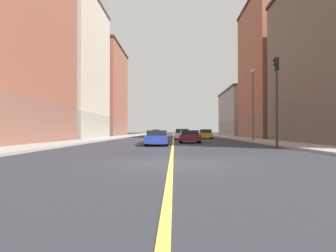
{
  "coord_description": "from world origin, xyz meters",
  "views": [
    {
      "loc": [
        0.12,
        -12.12,
        1.2
      ],
      "look_at": [
        -0.69,
        31.49,
        1.77
      ],
      "focal_mm": 36.21,
      "sensor_mm": 36.0,
      "label": 1
    }
  ],
  "objects_px": {
    "car_silver": "(180,133)",
    "car_orange": "(156,133)",
    "street_lamp_left_near": "(253,97)",
    "car_maroon": "(189,137)",
    "building_left_mid": "(278,70)",
    "building_right_distant": "(101,92)",
    "car_green": "(181,133)",
    "car_yellow": "(205,134)",
    "traffic_light_left_near": "(276,90)",
    "car_white": "(182,134)",
    "building_right_midblock": "(68,68)",
    "car_blue": "(157,138)",
    "building_left_far": "(246,113)"
  },
  "relations": [
    {
      "from": "car_silver",
      "to": "car_orange",
      "type": "distance_m",
      "value": 8.24
    },
    {
      "from": "street_lamp_left_near",
      "to": "car_maroon",
      "type": "distance_m",
      "value": 8.39
    },
    {
      "from": "car_maroon",
      "to": "building_left_mid",
      "type": "bearing_deg",
      "value": 51.78
    },
    {
      "from": "building_right_distant",
      "to": "street_lamp_left_near",
      "type": "relative_size",
      "value": 2.61
    },
    {
      "from": "car_maroon",
      "to": "car_green",
      "type": "bearing_deg",
      "value": 90.5
    },
    {
      "from": "car_yellow",
      "to": "car_silver",
      "type": "bearing_deg",
      "value": 97.19
    },
    {
      "from": "car_silver",
      "to": "car_green",
      "type": "bearing_deg",
      "value": -89.9
    },
    {
      "from": "car_yellow",
      "to": "traffic_light_left_near",
      "type": "bearing_deg",
      "value": -83.91
    },
    {
      "from": "street_lamp_left_near",
      "to": "car_green",
      "type": "bearing_deg",
      "value": 104.18
    },
    {
      "from": "car_white",
      "to": "building_right_midblock",
      "type": "bearing_deg",
      "value": 162.95
    },
    {
      "from": "car_maroon",
      "to": "building_right_distant",
      "type": "bearing_deg",
      "value": 113.79
    },
    {
      "from": "car_maroon",
      "to": "car_silver",
      "type": "relative_size",
      "value": 0.89
    },
    {
      "from": "car_orange",
      "to": "car_blue",
      "type": "distance_m",
      "value": 55.54
    },
    {
      "from": "building_left_far",
      "to": "car_silver",
      "type": "bearing_deg",
      "value": 170.4
    },
    {
      "from": "car_green",
      "to": "car_blue",
      "type": "xyz_separation_m",
      "value": [
        -2.55,
        -36.92,
        -0.02
      ]
    },
    {
      "from": "building_left_mid",
      "to": "building_right_midblock",
      "type": "height_order",
      "value": "building_right_midblock"
    },
    {
      "from": "building_left_mid",
      "to": "car_orange",
      "type": "relative_size",
      "value": 5.15
    },
    {
      "from": "traffic_light_left_near",
      "to": "car_white",
      "type": "bearing_deg",
      "value": 106.96
    },
    {
      "from": "car_maroon",
      "to": "car_white",
      "type": "bearing_deg",
      "value": 92.23
    },
    {
      "from": "car_green",
      "to": "car_silver",
      "type": "xyz_separation_m",
      "value": [
        -0.02,
        12.46,
        0.04
      ]
    },
    {
      "from": "car_yellow",
      "to": "building_right_midblock",
      "type": "bearing_deg",
      "value": 179.26
    },
    {
      "from": "car_green",
      "to": "car_yellow",
      "type": "bearing_deg",
      "value": -76.72
    },
    {
      "from": "street_lamp_left_near",
      "to": "car_maroon",
      "type": "xyz_separation_m",
      "value": [
        -6.78,
        -2.81,
        -4.06
      ]
    },
    {
      "from": "car_green",
      "to": "street_lamp_left_near",
      "type": "bearing_deg",
      "value": -75.82
    },
    {
      "from": "building_left_far",
      "to": "building_right_distant",
      "type": "height_order",
      "value": "building_right_distant"
    },
    {
      "from": "car_orange",
      "to": "car_white",
      "type": "xyz_separation_m",
      "value": [
        5.4,
        -37.53,
        -0.0
      ]
    },
    {
      "from": "car_green",
      "to": "car_silver",
      "type": "bearing_deg",
      "value": 90.1
    },
    {
      "from": "car_blue",
      "to": "building_left_mid",
      "type": "bearing_deg",
      "value": 54.97
    },
    {
      "from": "street_lamp_left_near",
      "to": "car_white",
      "type": "xyz_separation_m",
      "value": [
        -7.24,
        8.9,
        -3.97
      ]
    },
    {
      "from": "building_right_midblock",
      "to": "building_right_distant",
      "type": "distance_m",
      "value": 22.12
    },
    {
      "from": "building_right_midblock",
      "to": "building_right_distant",
      "type": "xyz_separation_m",
      "value": [
        -0.0,
        22.1,
        -0.93
      ]
    },
    {
      "from": "building_right_distant",
      "to": "car_maroon",
      "type": "xyz_separation_m",
      "value": [
        17.16,
        -38.93,
        -8.86
      ]
    },
    {
      "from": "car_white",
      "to": "car_blue",
      "type": "height_order",
      "value": "car_white"
    },
    {
      "from": "building_right_distant",
      "to": "car_silver",
      "type": "relative_size",
      "value": 4.28
    },
    {
      "from": "car_white",
      "to": "traffic_light_left_near",
      "type": "bearing_deg",
      "value": -73.04
    },
    {
      "from": "car_yellow",
      "to": "building_left_far",
      "type": "bearing_deg",
      "value": 65.68
    },
    {
      "from": "car_blue",
      "to": "street_lamp_left_near",
      "type": "bearing_deg",
      "value": 43.24
    },
    {
      "from": "car_green",
      "to": "car_orange",
      "type": "distance_m",
      "value": 19.37
    },
    {
      "from": "street_lamp_left_near",
      "to": "car_green",
      "type": "height_order",
      "value": "street_lamp_left_near"
    },
    {
      "from": "car_orange",
      "to": "car_maroon",
      "type": "bearing_deg",
      "value": -83.22
    },
    {
      "from": "traffic_light_left_near",
      "to": "car_maroon",
      "type": "bearing_deg",
      "value": 123.54
    },
    {
      "from": "building_right_distant",
      "to": "car_maroon",
      "type": "bearing_deg",
      "value": -66.21
    },
    {
      "from": "building_right_midblock",
      "to": "car_maroon",
      "type": "height_order",
      "value": "building_right_midblock"
    },
    {
      "from": "car_silver",
      "to": "car_yellow",
      "type": "bearing_deg",
      "value": -82.81
    },
    {
      "from": "car_yellow",
      "to": "car_orange",
      "type": "height_order",
      "value": "car_orange"
    },
    {
      "from": "car_silver",
      "to": "car_white",
      "type": "xyz_separation_m",
      "value": [
        -0.17,
        -31.45,
        0.01
      ]
    },
    {
      "from": "building_right_midblock",
      "to": "car_maroon",
      "type": "xyz_separation_m",
      "value": [
        17.16,
        -16.83,
        -9.8
      ]
    },
    {
      "from": "building_left_mid",
      "to": "street_lamp_left_near",
      "type": "bearing_deg",
      "value": -115.75
    },
    {
      "from": "building_left_mid",
      "to": "building_right_midblock",
      "type": "relative_size",
      "value": 0.99
    },
    {
      "from": "car_yellow",
      "to": "car_white",
      "type": "distance_m",
      "value": 6.0
    }
  ]
}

